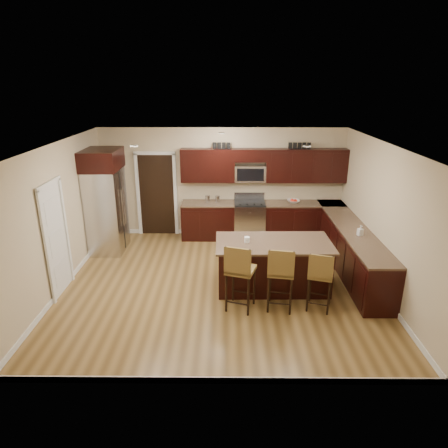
{
  "coord_description": "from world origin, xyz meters",
  "views": [
    {
      "loc": [
        0.12,
        -6.96,
        3.74
      ],
      "look_at": [
        0.06,
        0.4,
        1.1
      ],
      "focal_mm": 32.0,
      "sensor_mm": 36.0,
      "label": 1
    }
  ],
  "objects_px": {
    "range": "(249,220)",
    "refrigerator": "(106,201)",
    "island": "(273,266)",
    "stool_mid": "(281,272)",
    "stool_right": "(320,275)",
    "stool_left": "(240,270)"
  },
  "relations": [
    {
      "from": "range",
      "to": "stool_right",
      "type": "distance_m",
      "value": 3.54
    },
    {
      "from": "island",
      "to": "stool_mid",
      "type": "bearing_deg",
      "value": -88.57
    },
    {
      "from": "stool_mid",
      "to": "stool_right",
      "type": "distance_m",
      "value": 0.67
    },
    {
      "from": "stool_mid",
      "to": "stool_right",
      "type": "xyz_separation_m",
      "value": [
        0.67,
        0.01,
        -0.05
      ]
    },
    {
      "from": "range",
      "to": "stool_left",
      "type": "xyz_separation_m",
      "value": [
        -0.35,
        -3.39,
        0.29
      ]
    },
    {
      "from": "island",
      "to": "stool_right",
      "type": "xyz_separation_m",
      "value": [
        0.7,
        -0.84,
        0.24
      ]
    },
    {
      "from": "stool_right",
      "to": "stool_left",
      "type": "bearing_deg",
      "value": -161.92
    },
    {
      "from": "island",
      "to": "refrigerator",
      "type": "relative_size",
      "value": 0.92
    },
    {
      "from": "island",
      "to": "stool_left",
      "type": "height_order",
      "value": "stool_left"
    },
    {
      "from": "stool_left",
      "to": "stool_right",
      "type": "relative_size",
      "value": 1.12
    },
    {
      "from": "island",
      "to": "refrigerator",
      "type": "xyz_separation_m",
      "value": [
        -3.61,
        1.74,
        0.77
      ]
    },
    {
      "from": "range",
      "to": "stool_left",
      "type": "relative_size",
      "value": 0.91
    },
    {
      "from": "stool_mid",
      "to": "refrigerator",
      "type": "bearing_deg",
      "value": 154.59
    },
    {
      "from": "range",
      "to": "refrigerator",
      "type": "distance_m",
      "value": 3.47
    },
    {
      "from": "refrigerator",
      "to": "stool_mid",
      "type": "bearing_deg",
      "value": -35.41
    },
    {
      "from": "range",
      "to": "stool_mid",
      "type": "bearing_deg",
      "value": -84.16
    },
    {
      "from": "island",
      "to": "refrigerator",
      "type": "bearing_deg",
      "value": 153.32
    },
    {
      "from": "range",
      "to": "refrigerator",
      "type": "relative_size",
      "value": 0.47
    },
    {
      "from": "island",
      "to": "stool_mid",
      "type": "distance_m",
      "value": 0.9
    },
    {
      "from": "stool_mid",
      "to": "refrigerator",
      "type": "distance_m",
      "value": 4.5
    },
    {
      "from": "stool_right",
      "to": "range",
      "type": "bearing_deg",
      "value": 124.46
    },
    {
      "from": "island",
      "to": "stool_right",
      "type": "distance_m",
      "value": 1.12
    }
  ]
}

